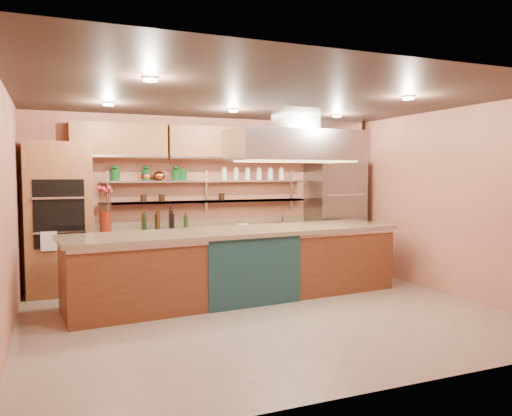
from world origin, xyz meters
name	(u,v)px	position (x,y,z in m)	size (l,w,h in m)	color
floor	(265,314)	(0.00, 0.00, -0.01)	(6.00, 5.00, 0.02)	gray
ceiling	(265,97)	(0.00, 0.00, 2.80)	(6.00, 5.00, 0.02)	black
wall_back	(208,198)	(0.00, 2.50, 1.40)	(6.00, 0.04, 2.80)	#B06A53
wall_front	(385,226)	(0.00, -2.50, 1.40)	(6.00, 0.04, 2.80)	#B06A53
wall_left	(6,214)	(-3.00, 0.00, 1.40)	(0.04, 5.00, 2.80)	#B06A53
wall_right	(446,202)	(3.00, 0.00, 1.40)	(0.04, 5.00, 2.80)	#B06A53
oven_stack	(59,219)	(-2.45, 2.18, 1.15)	(0.95, 0.64, 2.30)	brown
refrigerator	(335,215)	(2.35, 2.14, 1.05)	(0.95, 0.72, 2.10)	gray
back_counter	(211,254)	(-0.05, 2.20, 0.47)	(3.84, 0.64, 0.93)	#9D7D5E
wall_shelf_lower	(208,201)	(-0.05, 2.37, 1.35)	(3.60, 0.26, 0.03)	#B9BBC1
wall_shelf_upper	(208,181)	(-0.05, 2.37, 1.70)	(3.60, 0.26, 0.03)	#B9BBC1
upper_cabinets	(211,143)	(0.00, 2.32, 2.35)	(4.60, 0.36, 0.55)	brown
range_hood	(295,146)	(0.88, 0.88, 2.25)	(2.00, 1.00, 0.45)	#B9BBC1
ceiling_downlights	(259,102)	(0.00, 0.20, 2.77)	(4.00, 2.80, 0.02)	#FFE5A5
island	(240,264)	(-0.02, 0.88, 0.51)	(4.88, 1.06, 1.02)	brown
flower_vase	(106,222)	(-1.78, 2.15, 1.09)	(0.17, 0.17, 0.31)	maroon
oil_bottle_cluster	(165,221)	(-0.85, 2.15, 1.06)	(0.79, 0.23, 0.26)	black
kitchen_scale	(243,223)	(0.51, 2.15, 0.97)	(0.15, 0.12, 0.09)	silver
bar_faucet	(283,217)	(1.32, 2.25, 1.05)	(0.03, 0.03, 0.24)	white
copper_kettle	(159,176)	(-0.89, 2.37, 1.79)	(0.20, 0.20, 0.16)	#AF5428
green_canister	(182,175)	(-0.50, 2.37, 1.81)	(0.16, 0.16, 0.19)	#0D3F17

